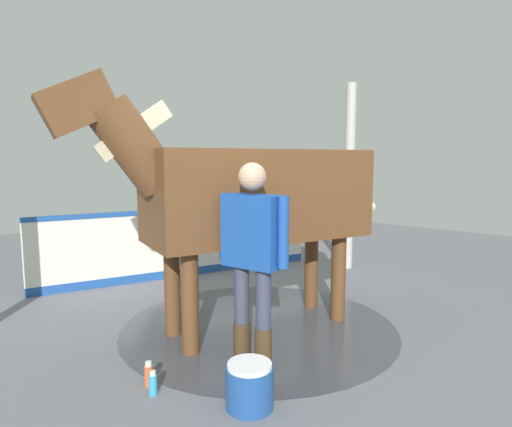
% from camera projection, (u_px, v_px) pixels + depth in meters
% --- Properties ---
extents(ground_plane, '(16.00, 16.00, 0.02)m').
position_uv_depth(ground_plane, '(241.00, 327.00, 4.62)').
color(ground_plane, slate).
extents(wet_patch, '(2.88, 2.88, 0.00)m').
position_uv_depth(wet_patch, '(259.00, 326.00, 4.61)').
color(wet_patch, '#42444C').
rests_on(wet_patch, ground).
extents(barrier_wall, '(4.03, 1.61, 1.03)m').
position_uv_depth(barrier_wall, '(183.00, 245.00, 6.55)').
color(barrier_wall, silver).
rests_on(barrier_wall, ground).
extents(roof_post_far, '(0.16, 0.16, 2.93)m').
position_uv_depth(roof_post_far, '(349.00, 178.00, 6.92)').
color(roof_post_far, '#B7B2A8').
rests_on(roof_post_far, ground).
extents(horse, '(3.43, 1.68, 2.48)m').
position_uv_depth(horse, '(249.00, 194.00, 4.38)').
color(horse, brown).
rests_on(horse, ground).
extents(handler, '(0.26, 0.69, 1.73)m').
position_uv_depth(handler, '(252.00, 249.00, 3.65)').
color(handler, '#47331E').
rests_on(handler, ground).
extents(wash_bucket, '(0.35, 0.35, 0.33)m').
position_uv_depth(wash_bucket, '(250.00, 385.00, 3.10)').
color(wash_bucket, '#1E478C').
rests_on(wash_bucket, ground).
extents(bottle_shampoo, '(0.06, 0.06, 0.19)m').
position_uv_depth(bottle_shampoo, '(153.00, 384.00, 3.27)').
color(bottle_shampoo, '#3399CC').
rests_on(bottle_shampoo, ground).
extents(bottle_spray, '(0.07, 0.07, 0.20)m').
position_uv_depth(bottle_spray, '(149.00, 375.00, 3.40)').
color(bottle_spray, '#CC5933').
rests_on(bottle_spray, ground).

